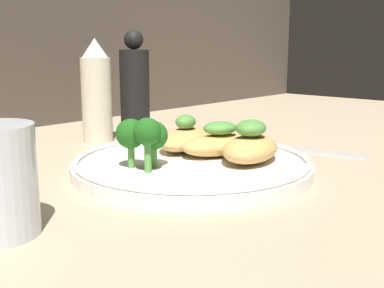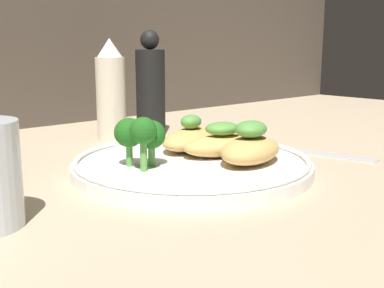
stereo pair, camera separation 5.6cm
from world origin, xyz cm
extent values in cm
cube|color=tan|center=(0.00, 0.00, -0.50)|extent=(180.00, 180.00, 1.00)
cylinder|color=white|center=(0.00, 0.00, 0.70)|extent=(27.84, 27.84, 1.40)
torus|color=white|center=(0.00, 0.00, 1.70)|extent=(27.24, 27.24, 0.60)
ellipsoid|color=tan|center=(4.35, -5.15, 2.89)|extent=(11.32, 8.83, 2.98)
ellipsoid|color=#518E3D|center=(4.35, -5.15, 5.33)|extent=(5.27, 4.73, 1.90)
ellipsoid|color=tan|center=(4.40, -0.58, 2.70)|extent=(11.27, 7.91, 2.59)
ellipsoid|color=#518E3D|center=(4.40, -0.58, 4.79)|extent=(5.16, 4.58, 1.60)
ellipsoid|color=tan|center=(4.36, 5.09, 2.72)|extent=(12.88, 9.92, 2.64)
ellipsoid|color=#518E3D|center=(4.36, 5.09, 4.96)|extent=(3.98, 3.65, 1.84)
cylinder|color=#569942|center=(-4.91, 1.25, 2.61)|extent=(0.79, 0.79, 2.42)
sphere|color=#1E5B19|center=(-4.91, 1.25, 4.94)|extent=(3.20, 3.20, 3.20)
cylinder|color=#569942|center=(-6.84, 2.78, 2.72)|extent=(0.74, 0.74, 2.65)
sphere|color=#1E5B19|center=(-6.84, 2.78, 5.19)|extent=(3.27, 3.27, 3.27)
cylinder|color=#569942|center=(-6.91, -0.43, 3.07)|extent=(0.76, 0.76, 3.35)
sphere|color=#1E5B19|center=(-6.91, -0.43, 5.77)|extent=(2.93, 2.93, 2.93)
cylinder|color=beige|center=(3.89, 23.27, 6.43)|extent=(4.56, 4.56, 12.86)
cone|color=white|center=(3.89, 23.27, 14.27)|extent=(3.88, 3.88, 2.83)
cylinder|color=black|center=(11.54, 23.27, 6.97)|extent=(4.81, 4.81, 13.95)
sphere|color=black|center=(11.54, 23.27, 15.51)|extent=(3.13, 3.13, 3.13)
cube|color=silver|center=(18.88, -3.84, 0.30)|extent=(5.51, 16.97, 0.60)
camera|label=1|loc=(-40.19, -36.81, 14.57)|focal=45.00mm
camera|label=2|loc=(-36.23, -40.71, 14.57)|focal=45.00mm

